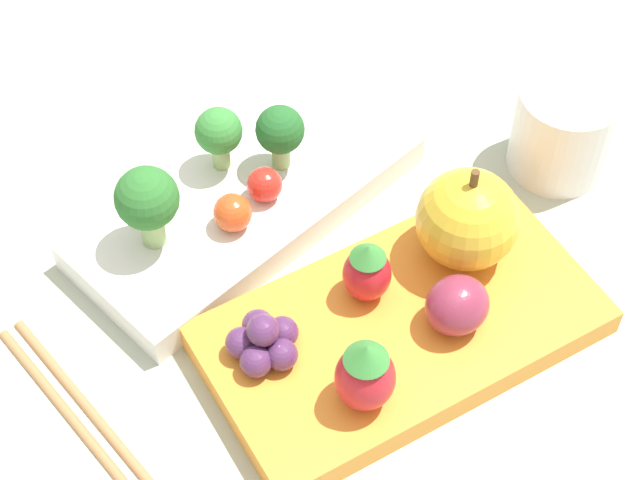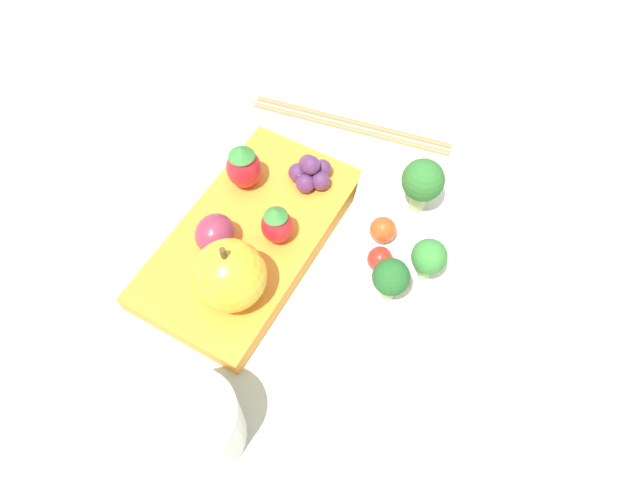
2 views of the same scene
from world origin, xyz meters
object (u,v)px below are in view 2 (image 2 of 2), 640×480
(broccoli_floret_1, at_px, (391,278))
(chopsticks_pair, at_px, (351,123))
(bento_box_savoury, at_px, (393,269))
(apple, at_px, (230,275))
(strawberry_1, at_px, (277,224))
(cherry_tomato_1, at_px, (382,256))
(strawberry_0, at_px, (243,166))
(plum, at_px, (215,234))
(cherry_tomato_0, at_px, (383,230))
(grape_cluster, at_px, (311,172))
(broccoli_floret_0, at_px, (429,258))
(broccoli_floret_2, at_px, (423,182))
(bento_box_fruit, at_px, (250,237))
(drinking_cup, at_px, (198,424))

(broccoli_floret_1, distance_m, chopsticks_pair, 0.21)
(bento_box_savoury, height_order, apple, apple)
(bento_box_savoury, relative_size, chopsticks_pair, 1.10)
(bento_box_savoury, xyz_separation_m, strawberry_1, (0.01, -0.10, 0.03))
(bento_box_savoury, distance_m, cherry_tomato_1, 0.02)
(strawberry_0, relative_size, chopsticks_pair, 0.23)
(bento_box_savoury, xyz_separation_m, apple, (0.08, -0.11, 0.04))
(cherry_tomato_1, xyz_separation_m, strawberry_0, (-0.03, -0.14, 0.01))
(strawberry_1, relative_size, plum, 1.16)
(cherry_tomato_0, bearing_deg, grape_cluster, -111.91)
(broccoli_floret_0, distance_m, broccoli_floret_2, 0.07)
(bento_box_fruit, relative_size, cherry_tomato_0, 9.93)
(bento_box_savoury, bearing_deg, broccoli_floret_0, 90.36)
(broccoli_floret_1, relative_size, strawberry_0, 0.93)
(apple, distance_m, strawberry_1, 0.06)
(broccoli_floret_2, distance_m, cherry_tomato_0, 0.05)
(apple, distance_m, chopsticks_pair, 0.23)
(broccoli_floret_0, relative_size, cherry_tomato_1, 2.05)
(cherry_tomato_1, relative_size, chopsticks_pair, 0.10)
(cherry_tomato_1, bearing_deg, grape_cluster, -122.13)
(chopsticks_pair, bearing_deg, drinking_cup, 3.39)
(broccoli_floret_2, bearing_deg, strawberry_1, -51.70)
(cherry_tomato_1, xyz_separation_m, chopsticks_pair, (-0.15, -0.09, -0.03))
(bento_box_savoury, bearing_deg, broccoli_floret_1, 9.76)
(bento_box_savoury, distance_m, broccoli_floret_0, 0.05)
(broccoli_floret_2, bearing_deg, broccoli_floret_1, 4.21)
(grape_cluster, bearing_deg, broccoli_floret_0, 67.34)
(cherry_tomato_0, relative_size, drinking_cup, 0.36)
(bento_box_fruit, bearing_deg, strawberry_0, -149.50)
(broccoli_floret_2, relative_size, strawberry_1, 1.34)
(broccoli_floret_0, distance_m, cherry_tomato_0, 0.05)
(strawberry_1, xyz_separation_m, drinking_cup, (0.17, 0.02, -0.01))
(broccoli_floret_2, distance_m, grape_cluster, 0.10)
(broccoli_floret_2, height_order, chopsticks_pair, broccoli_floret_2)
(broccoli_floret_0, distance_m, drinking_cup, 0.21)
(apple, relative_size, grape_cluster, 1.70)
(strawberry_1, distance_m, grape_cluster, 0.07)
(bento_box_savoury, xyz_separation_m, grape_cluster, (-0.05, -0.10, 0.02))
(broccoli_floret_1, height_order, grape_cluster, broccoli_floret_1)
(cherry_tomato_1, distance_m, plum, 0.14)
(strawberry_1, xyz_separation_m, chopsticks_pair, (-0.16, 0.00, -0.04))
(strawberry_0, relative_size, drinking_cup, 0.77)
(broccoli_floret_2, bearing_deg, chopsticks_pair, -130.49)
(bento_box_savoury, xyz_separation_m, broccoli_floret_2, (-0.06, -0.00, 0.05))
(bento_box_fruit, bearing_deg, broccoli_floret_2, 123.73)
(bento_box_savoury, xyz_separation_m, chopsticks_pair, (-0.15, -0.10, -0.01))
(bento_box_fruit, distance_m, broccoli_floret_2, 0.16)
(broccoli_floret_0, relative_size, apple, 0.64)
(apple, height_order, strawberry_1, apple)
(bento_box_fruit, distance_m, plum, 0.04)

